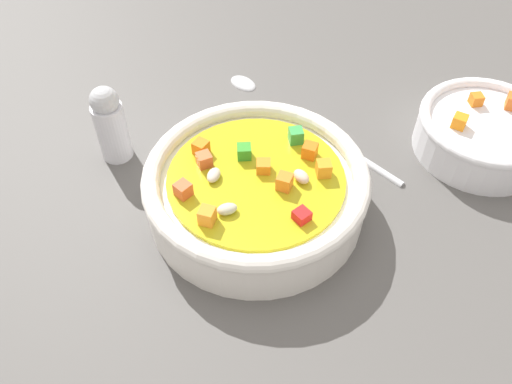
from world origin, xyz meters
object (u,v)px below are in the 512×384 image
(soup_bowl_main, at_px, (256,189))
(spoon, at_px, (294,113))
(pepper_shaker, at_px, (110,124))
(side_bowl_small, at_px, (484,132))

(soup_bowl_main, bearing_deg, spoon, 110.89)
(spoon, distance_m, pepper_shaker, 0.20)
(pepper_shaker, bearing_deg, side_bowl_small, 39.75)
(pepper_shaker, bearing_deg, spoon, 56.57)
(spoon, relative_size, pepper_shaker, 2.93)
(spoon, height_order, pepper_shaker, pepper_shaker)
(side_bowl_small, bearing_deg, pepper_shaker, -140.25)
(soup_bowl_main, relative_size, side_bowl_small, 1.49)
(side_bowl_small, height_order, pepper_shaker, pepper_shaker)
(soup_bowl_main, distance_m, spoon, 0.14)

